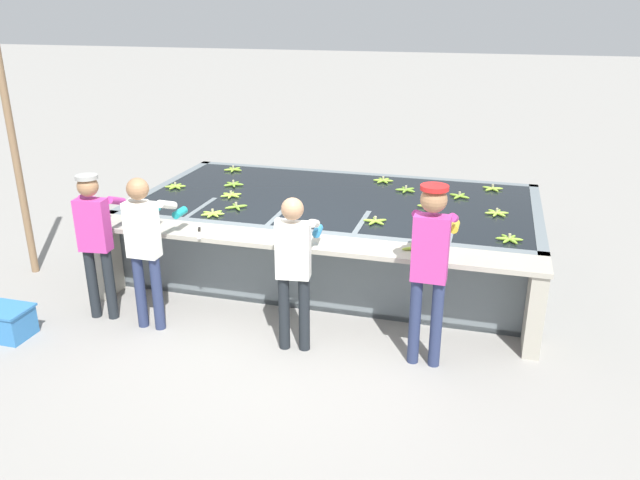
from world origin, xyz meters
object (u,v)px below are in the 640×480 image
Objects in this scene: worker_1 at (145,240)px; banana_bunch_floating_0 at (406,190)px; knife_1 at (290,235)px; support_post_left at (14,148)px; banana_bunch_floating_10 at (509,239)px; banana_bunch_floating_12 at (236,207)px; banana_bunch_floating_4 at (492,189)px; banana_bunch_floating_13 at (459,196)px; worker_0 at (96,233)px; banana_bunch_ledge_0 at (415,248)px; banana_bunch_floating_1 at (231,195)px; worker_3 at (430,257)px; knife_0 at (199,232)px; banana_bunch_floating_2 at (233,184)px; banana_bunch_floating_3 at (383,180)px; banana_bunch_floating_5 at (428,207)px; crate at (4,322)px; worker_2 at (294,261)px; banana_bunch_floating_7 at (213,214)px; banana_bunch_floating_6 at (175,186)px; banana_bunch_floating_8 at (497,213)px; banana_bunch_floating_11 at (375,221)px; banana_bunch_floating_9 at (233,169)px.

worker_1 is 5.94× the size of banana_bunch_floating_0.
support_post_left is at bearing 176.49° from knife_1.
banana_bunch_floating_10 is 1.17× the size of banana_bunch_floating_12.
support_post_left is (-5.56, -2.15, 0.66)m from banana_bunch_floating_4.
banana_bunch_floating_4 and banana_bunch_floating_13 have the same top height.
banana_bunch_floating_12 is (1.03, 1.32, -0.03)m from worker_0.
worker_0 is at bearing -170.70° from banana_bunch_ledge_0.
banana_bunch_floating_1 is at bearing 120.23° from banana_bunch_floating_12.
worker_3 is at bearing -92.32° from banana_bunch_floating_13.
banana_bunch_ledge_0 is at bearing -98.70° from banana_bunch_floating_13.
banana_bunch_ledge_0 reaches higher than banana_bunch_floating_13.
knife_0 is at bearing 23.39° from worker_0.
worker_1 is at bearing -89.67° from banana_bunch_floating_2.
banana_bunch_floating_5 is (0.73, -1.02, 0.00)m from banana_bunch_floating_3.
banana_bunch_ledge_0 is 0.08× the size of support_post_left.
banana_bunch_floating_12 reaches higher than crate.
worker_2 is 5.55× the size of banana_bunch_floating_3.
banana_bunch_floating_3 and banana_bunch_floating_10 have the same top height.
banana_bunch_floating_7 reaches higher than knife_1.
banana_bunch_floating_1 is 2.48m from banana_bunch_floating_5.
banana_bunch_floating_4 is at bearing 14.26° from banana_bunch_floating_6.
banana_bunch_floating_6 is 1.28m from banana_bunch_floating_12.
banana_bunch_floating_10 is 2.29m from knife_1.
worker_3 is 7.31× the size of banana_bunch_floating_12.
knife_0 is at bearing -139.74° from banana_bunch_floating_4.
banana_bunch_floating_4 is 1.03× the size of banana_bunch_ledge_0.
banana_bunch_floating_3 reaches higher than knife_1.
banana_bunch_floating_4 is 0.99× the size of banana_bunch_floating_8.
banana_bunch_floating_7 is 0.59m from knife_0.
banana_bunch_floating_11 is (0.22, -1.71, 0.00)m from banana_bunch_floating_3.
worker_3 is at bearing -106.36° from banana_bunch_floating_8.
worker_3 reaches higher than banana_bunch_ledge_0.
banana_bunch_floating_5 is at bearing 15.86° from banana_bunch_floating_12.
knife_1 is (0.92, -0.72, -0.01)m from banana_bunch_floating_12.
banana_bunch_floating_2 and banana_bunch_floating_8 have the same top height.
banana_bunch_floating_9 is at bearing 113.23° from banana_bunch_floating_2.
banana_bunch_floating_8 is at bearing -30.12° from banana_bunch_floating_0.
banana_bunch_floating_2 is 0.77m from banana_bunch_floating_6.
banana_bunch_floating_2 is 3.45m from banana_bunch_floating_4.
worker_3 reaches higher than banana_bunch_floating_3.
banana_bunch_floating_4 is 6.00m from support_post_left.
banana_bunch_floating_5 is (2.65, -0.28, 0.00)m from banana_bunch_floating_2.
banana_bunch_floating_0 is 2.10m from banana_bunch_ledge_0.
banana_bunch_floating_10 is at bearing 17.67° from worker_1.
banana_bunch_floating_4 is at bearing -0.22° from banana_bunch_floating_3.
worker_2 reaches higher than banana_bunch_floating_9.
worker_3 is 1.30m from banana_bunch_floating_10.
worker_1 reaches higher than banana_bunch_floating_10.
worker_1 is 6.78× the size of banana_bunch_floating_12.
support_post_left is at bearing -169.03° from banana_bunch_floating_12.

